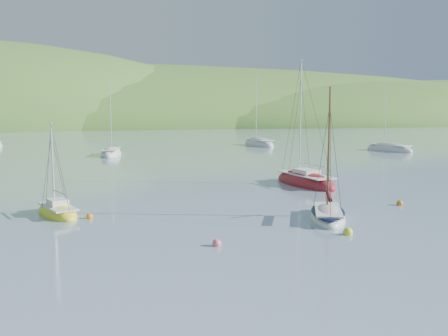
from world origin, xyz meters
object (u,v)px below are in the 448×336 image
object	(u,v)px
sloop_red	(305,182)
distant_sloop_a	(111,154)
sailboat_yellow	(58,212)
distant_sloop_d	(389,150)
distant_sloop_b	(259,144)
daysailer_white	(328,216)

from	to	relation	value
sloop_red	distant_sloop_a	xyz separation A→B (m)	(-14.23, 30.36, -0.03)
sloop_red	sailboat_yellow	distance (m)	20.55
distant_sloop_a	distant_sloop_d	xyz separation A→B (m)	(39.88, -4.49, 0.01)
sloop_red	sailboat_yellow	bearing A→B (deg)	-170.09
sloop_red	distant_sloop_b	size ratio (longest dim) A/B	0.87
distant_sloop_b	sailboat_yellow	bearing A→B (deg)	-127.53
distant_sloop_b	daysailer_white	bearing A→B (deg)	-110.69
distant_sloop_b	distant_sloop_d	world-z (taller)	distant_sloop_b
sloop_red	distant_sloop_d	size ratio (longest dim) A/B	1.00
distant_sloop_d	sailboat_yellow	bearing A→B (deg)	-160.59
daysailer_white	sailboat_yellow	distance (m)	16.24
sloop_red	distant_sloop_d	world-z (taller)	sloop_red
daysailer_white	sloop_red	xyz separation A→B (m)	(4.20, 12.01, 0.02)
distant_sloop_a	distant_sloop_b	xyz separation A→B (m)	(24.80, 10.28, 0.03)
sloop_red	distant_sloop_d	distance (m)	36.43
sailboat_yellow	distant_sloop_d	xyz separation A→B (m)	(45.14, 32.40, 0.03)
distant_sloop_a	distant_sloop_b	bearing A→B (deg)	32.45
daysailer_white	distant_sloop_d	distance (m)	48.23
daysailer_white	distant_sloop_b	xyz separation A→B (m)	(14.77, 52.66, 0.01)
daysailer_white	distant_sloop_a	bearing A→B (deg)	127.90
daysailer_white	distant_sloop_a	distance (m)	43.54
distant_sloop_b	distant_sloop_d	xyz separation A→B (m)	(15.08, -14.77, -0.02)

